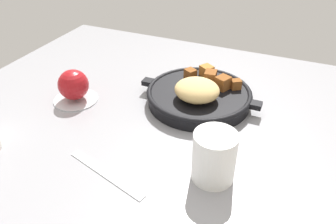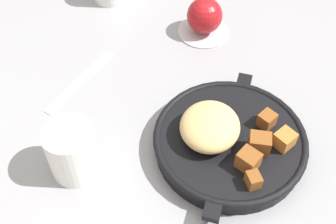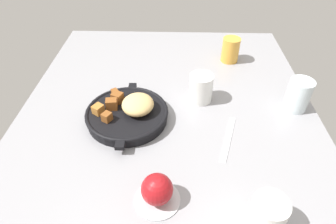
{
  "view_description": "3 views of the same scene",
  "coord_description": "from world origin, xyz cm",
  "px_view_note": "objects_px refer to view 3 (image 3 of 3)",
  "views": [
    {
      "loc": [
        -18.18,
        52.53,
        42.31
      ],
      "look_at": [
        4.07,
        1.31,
        4.88
      ],
      "focal_mm": 36.35,
      "sensor_mm": 36.0,
      "label": 1
    },
    {
      "loc": [
        -39.19,
        -13.63,
        57.56
      ],
      "look_at": [
        2.11,
        -1.68,
        5.71
      ],
      "focal_mm": 46.52,
      "sensor_mm": 36.0,
      "label": 2
    },
    {
      "loc": [
        64.81,
        2.08,
        56.62
      ],
      "look_at": [
        3.77,
        0.22,
        4.59
      ],
      "focal_mm": 30.54,
      "sensor_mm": 36.0,
      "label": 3
    }
  ],
  "objects_px": {
    "red_apple": "(157,189)",
    "butter_knife": "(228,138)",
    "juice_glass_amber": "(230,50)",
    "white_creamer_pitcher": "(201,88)",
    "ceramic_mug_white": "(267,215)",
    "water_glass_tall": "(298,95)",
    "cast_iron_skillet": "(128,113)"
  },
  "relations": [
    {
      "from": "red_apple",
      "to": "juice_glass_amber",
      "type": "height_order",
      "value": "juice_glass_amber"
    },
    {
      "from": "ceramic_mug_white",
      "to": "butter_knife",
      "type": "bearing_deg",
      "value": -171.42
    },
    {
      "from": "red_apple",
      "to": "ceramic_mug_white",
      "type": "xyz_separation_m",
      "value": [
        0.06,
        0.22,
        0.0
      ]
    },
    {
      "from": "red_apple",
      "to": "water_glass_tall",
      "type": "xyz_separation_m",
      "value": [
        -0.34,
        0.4,
        0.01
      ]
    },
    {
      "from": "water_glass_tall",
      "to": "red_apple",
      "type": "bearing_deg",
      "value": -50.12
    },
    {
      "from": "cast_iron_skillet",
      "to": "water_glass_tall",
      "type": "relative_size",
      "value": 2.86
    },
    {
      "from": "butter_knife",
      "to": "red_apple",
      "type": "bearing_deg",
      "value": -26.46
    },
    {
      "from": "cast_iron_skillet",
      "to": "red_apple",
      "type": "height_order",
      "value": "red_apple"
    },
    {
      "from": "juice_glass_amber",
      "to": "red_apple",
      "type": "bearing_deg",
      "value": -21.2
    },
    {
      "from": "red_apple",
      "to": "ceramic_mug_white",
      "type": "bearing_deg",
      "value": 75.97
    },
    {
      "from": "butter_knife",
      "to": "juice_glass_amber",
      "type": "relative_size",
      "value": 1.95
    },
    {
      "from": "red_apple",
      "to": "white_creamer_pitcher",
      "type": "xyz_separation_m",
      "value": [
        -0.37,
        0.11,
        0.0
      ]
    },
    {
      "from": "water_glass_tall",
      "to": "white_creamer_pitcher",
      "type": "distance_m",
      "value": 0.29
    },
    {
      "from": "water_glass_tall",
      "to": "white_creamer_pitcher",
      "type": "xyz_separation_m",
      "value": [
        -0.03,
        -0.29,
        -0.0
      ]
    },
    {
      "from": "juice_glass_amber",
      "to": "ceramic_mug_white",
      "type": "bearing_deg",
      "value": -1.64
    },
    {
      "from": "ceramic_mug_white",
      "to": "water_glass_tall",
      "type": "distance_m",
      "value": 0.43
    },
    {
      "from": "butter_knife",
      "to": "ceramic_mug_white",
      "type": "height_order",
      "value": "ceramic_mug_white"
    },
    {
      "from": "red_apple",
      "to": "juice_glass_amber",
      "type": "distance_m",
      "value": 0.67
    },
    {
      "from": "cast_iron_skillet",
      "to": "butter_knife",
      "type": "bearing_deg",
      "value": 75.69
    },
    {
      "from": "juice_glass_amber",
      "to": "white_creamer_pitcher",
      "type": "distance_m",
      "value": 0.28
    },
    {
      "from": "juice_glass_amber",
      "to": "white_creamer_pitcher",
      "type": "xyz_separation_m",
      "value": [
        0.25,
        -0.13,
        -0.0
      ]
    },
    {
      "from": "cast_iron_skillet",
      "to": "ceramic_mug_white",
      "type": "relative_size",
      "value": 3.3
    },
    {
      "from": "butter_knife",
      "to": "white_creamer_pitcher",
      "type": "height_order",
      "value": "white_creamer_pitcher"
    },
    {
      "from": "water_glass_tall",
      "to": "white_creamer_pitcher",
      "type": "relative_size",
      "value": 1.1
    },
    {
      "from": "butter_knife",
      "to": "white_creamer_pitcher",
      "type": "relative_size",
      "value": 1.96
    },
    {
      "from": "cast_iron_skillet",
      "to": "red_apple",
      "type": "distance_m",
      "value": 0.29
    },
    {
      "from": "juice_glass_amber",
      "to": "water_glass_tall",
      "type": "relative_size",
      "value": 0.92
    },
    {
      "from": "white_creamer_pitcher",
      "to": "ceramic_mug_white",
      "type": "bearing_deg",
      "value": 14.09
    },
    {
      "from": "red_apple",
      "to": "butter_knife",
      "type": "xyz_separation_m",
      "value": [
        -0.2,
        0.18,
        -0.04
      ]
    },
    {
      "from": "juice_glass_amber",
      "to": "ceramic_mug_white",
      "type": "height_order",
      "value": "juice_glass_amber"
    },
    {
      "from": "red_apple",
      "to": "butter_knife",
      "type": "relative_size",
      "value": 0.39
    },
    {
      "from": "cast_iron_skillet",
      "to": "juice_glass_amber",
      "type": "xyz_separation_m",
      "value": [
        -0.35,
        0.34,
        0.02
      ]
    }
  ]
}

